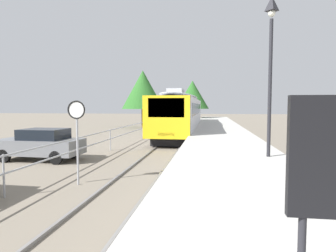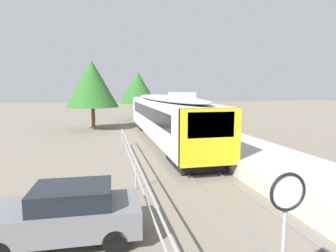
{
  "view_description": "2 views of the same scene",
  "coord_description": "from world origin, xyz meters",
  "px_view_note": "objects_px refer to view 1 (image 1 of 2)",
  "views": [
    {
      "loc": [
        2.5,
        4.59,
        2.62
      ],
      "look_at": [
        0.4,
        19.25,
        1.6
      ],
      "focal_mm": 31.03,
      "sensor_mm": 36.0,
      "label": 1
    },
    {
      "loc": [
        -4.47,
        9.98,
        4.03
      ],
      "look_at": [
        -1.0,
        25.25,
        2.0
      ],
      "focal_mm": 30.07,
      "sensor_mm": 36.0,
      "label": 2
    }
  ],
  "objects_px": {
    "speed_limit_sign": "(77,121)",
    "parked_hatchback_grey": "(41,144)",
    "commuter_train": "(182,111)",
    "platform_lamp_mid_platform": "(271,46)"
  },
  "relations": [
    {
      "from": "speed_limit_sign",
      "to": "parked_hatchback_grey",
      "type": "xyz_separation_m",
      "value": [
        -3.74,
        3.9,
        -1.33
      ]
    },
    {
      "from": "speed_limit_sign",
      "to": "parked_hatchback_grey",
      "type": "distance_m",
      "value": 5.56
    },
    {
      "from": "parked_hatchback_grey",
      "to": "platform_lamp_mid_platform",
      "type": "bearing_deg",
      "value": -14.9
    },
    {
      "from": "platform_lamp_mid_platform",
      "to": "parked_hatchback_grey",
      "type": "xyz_separation_m",
      "value": [
        -10.05,
        2.67,
        -3.83
      ]
    },
    {
      "from": "commuter_train",
      "to": "parked_hatchback_grey",
      "type": "xyz_separation_m",
      "value": [
        -5.54,
        -13.37,
        -1.36
      ]
    },
    {
      "from": "commuter_train",
      "to": "parked_hatchback_grey",
      "type": "height_order",
      "value": "commuter_train"
    },
    {
      "from": "commuter_train",
      "to": "speed_limit_sign",
      "type": "height_order",
      "value": "commuter_train"
    },
    {
      "from": "parked_hatchback_grey",
      "to": "speed_limit_sign",
      "type": "bearing_deg",
      "value": -46.23
    },
    {
      "from": "speed_limit_sign",
      "to": "commuter_train",
      "type": "bearing_deg",
      "value": 84.02
    },
    {
      "from": "speed_limit_sign",
      "to": "parked_hatchback_grey",
      "type": "relative_size",
      "value": 0.69
    }
  ]
}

